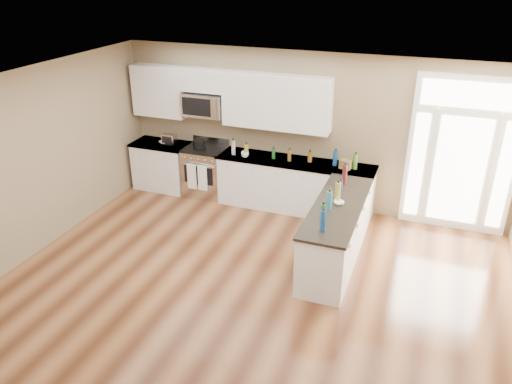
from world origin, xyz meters
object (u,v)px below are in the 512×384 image
(stockpot, at_px, (199,144))
(toaster_oven, at_px, (169,139))
(peninsula_cabinet, at_px, (336,235))
(kitchen_range, at_px, (206,171))

(stockpot, height_order, toaster_oven, toaster_oven)
(peninsula_cabinet, xyz_separation_m, toaster_oven, (-3.59, 1.44, 0.61))
(stockpot, distance_m, toaster_oven, 0.65)
(toaster_oven, bearing_deg, peninsula_cabinet, -25.31)
(stockpot, bearing_deg, peninsula_cabinet, -25.74)
(kitchen_range, height_order, stockpot, stockpot)
(kitchen_range, bearing_deg, toaster_oven, -179.71)
(peninsula_cabinet, height_order, stockpot, stockpot)
(stockpot, bearing_deg, toaster_oven, 177.50)
(peninsula_cabinet, relative_size, toaster_oven, 9.42)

